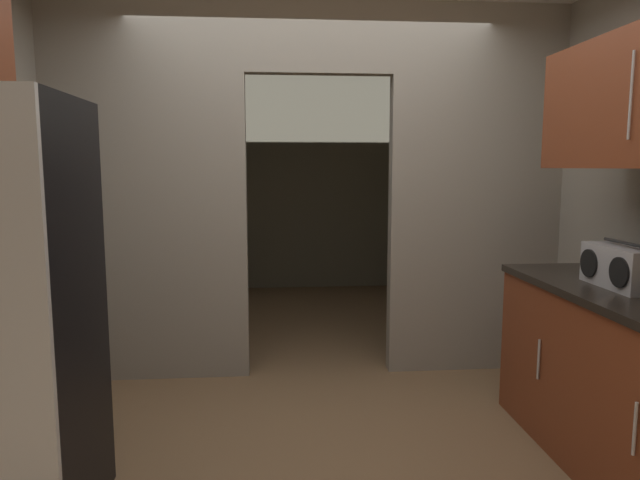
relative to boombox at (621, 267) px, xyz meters
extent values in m
plane|color=brown|center=(-1.45, 0.13, -1.01)|extent=(20.00, 20.00, 0.00)
cube|color=#9E998C|center=(-2.59, 1.40, 0.31)|extent=(1.36, 0.12, 2.64)
cube|color=#9E998C|center=(-0.25, 1.40, 0.31)|extent=(1.26, 0.12, 2.64)
cube|color=#9E998C|center=(-1.39, 1.40, 1.38)|extent=(1.03, 0.12, 0.49)
cube|color=gray|center=(-1.45, 4.42, 0.31)|extent=(3.65, 0.10, 2.64)
cube|color=gray|center=(-3.22, 2.91, 0.31)|extent=(0.10, 3.02, 2.64)
cube|color=gray|center=(0.33, 2.91, 0.31)|extent=(0.10, 3.02, 2.64)
cylinder|color=#B7BABC|center=(-0.30, -0.62, -0.54)|extent=(0.01, 0.01, 0.22)
cylinder|color=#B7BABC|center=(-0.30, 0.19, -0.54)|extent=(0.01, 0.01, 0.22)
cylinder|color=#B7BABC|center=(-0.15, -0.21, 0.81)|extent=(0.01, 0.01, 0.38)
cube|color=#B2B2B7|center=(0.00, 0.00, 0.00)|extent=(0.18, 0.44, 0.21)
cylinder|color=#262626|center=(0.00, 0.00, 0.12)|extent=(0.02, 0.31, 0.02)
cylinder|color=black|center=(-0.09, -0.13, 0.00)|extent=(0.01, 0.15, 0.15)
cylinder|color=black|center=(-0.09, 0.13, 0.00)|extent=(0.01, 0.15, 0.15)
camera|label=1|loc=(-1.73, -2.64, 0.50)|focal=31.74mm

